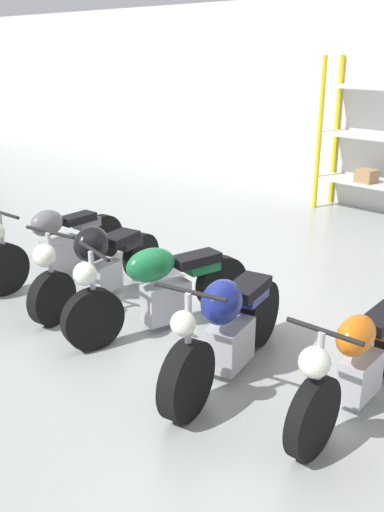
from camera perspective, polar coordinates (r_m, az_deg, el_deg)
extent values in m
plane|color=#9EA3A0|center=(5.93, -2.71, -7.33)|extent=(30.00, 30.00, 0.00)
cylinder|color=yellow|center=(10.36, 12.63, 11.75)|extent=(0.08, 0.08, 2.61)
cylinder|color=yellow|center=(10.82, 14.21, 11.97)|extent=(0.08, 0.08, 2.61)
cube|color=#A87F51|center=(10.21, 17.04, 7.66)|extent=(0.33, 0.32, 0.22)
cylinder|color=black|center=(6.98, -18.28, -1.25)|extent=(0.18, 0.62, 0.62)
cylinder|color=black|center=(7.84, -8.87, 1.89)|extent=(0.18, 0.62, 0.62)
cube|color=#ADADB2|center=(7.42, -12.98, 0.29)|extent=(0.27, 0.49, 0.39)
ellipsoid|color=slate|center=(7.19, -14.31, 3.20)|extent=(0.31, 0.46, 0.32)
cube|color=black|center=(7.49, -11.36, 3.70)|extent=(0.27, 0.49, 0.10)
cube|color=slate|center=(7.60, -10.48, 3.30)|extent=(0.22, 0.35, 0.12)
cylinder|color=#ADADB2|center=(6.88, -18.44, 1.39)|extent=(0.05, 0.05, 0.67)
cylinder|color=black|center=(6.80, -18.54, 4.11)|extent=(0.65, 0.09, 0.04)
cylinder|color=black|center=(6.09, -13.81, -4.12)|extent=(0.25, 0.59, 0.58)
cylinder|color=black|center=(7.13, -5.10, 0.01)|extent=(0.25, 0.59, 0.58)
cube|color=#ADADB2|center=(6.63, -8.81, -2.00)|extent=(0.31, 0.43, 0.33)
ellipsoid|color=black|center=(6.36, -10.02, 1.17)|extent=(0.42, 0.50, 0.40)
cube|color=black|center=(6.72, -7.28, 1.80)|extent=(0.36, 0.51, 0.10)
cube|color=black|center=(6.85, -6.52, 1.40)|extent=(0.30, 0.37, 0.12)
cylinder|color=#ADADB2|center=(5.97, -13.95, -0.97)|extent=(0.06, 0.06, 0.71)
sphere|color=silver|center=(5.88, -14.55, 0.04)|extent=(0.24, 0.24, 0.24)
cylinder|color=black|center=(5.88, -14.03, 2.33)|extent=(0.64, 0.16, 0.04)
cylinder|color=black|center=(5.52, -9.87, -6.24)|extent=(0.25, 0.63, 0.61)
cylinder|color=black|center=(6.25, 2.97, -2.74)|extent=(0.25, 0.63, 0.61)
cube|color=#ADADB2|center=(5.88, -2.62, -4.57)|extent=(0.33, 0.52, 0.40)
ellipsoid|color=#196B38|center=(5.63, -4.15, -0.91)|extent=(0.39, 0.58, 0.34)
cube|color=black|center=(5.93, 0.39, -0.30)|extent=(0.33, 0.55, 0.10)
cube|color=#196B38|center=(6.00, 0.98, -0.96)|extent=(0.27, 0.39, 0.12)
cylinder|color=#ADADB2|center=(5.39, -9.89, -2.96)|extent=(0.06, 0.06, 0.68)
sphere|color=silver|center=(5.31, -10.66, -1.76)|extent=(0.22, 0.22, 0.22)
cylinder|color=black|center=(5.28, -9.81, 0.50)|extent=(0.59, 0.15, 0.04)
cylinder|color=black|center=(4.49, -0.51, -12.32)|extent=(0.31, 0.66, 0.64)
cylinder|color=black|center=(5.57, 6.74, -5.66)|extent=(0.31, 0.66, 0.64)
cube|color=#ADADB2|center=(5.07, 3.78, -8.73)|extent=(0.38, 0.52, 0.39)
ellipsoid|color=navy|center=(4.72, 2.99, -4.63)|extent=(0.42, 0.50, 0.38)
cube|color=black|center=(5.16, 5.55, -3.16)|extent=(0.38, 0.58, 0.10)
cube|color=navy|center=(5.25, 5.80, -3.83)|extent=(0.31, 0.42, 0.12)
cylinder|color=#ADADB2|center=(4.32, -0.39, -8.15)|extent=(0.06, 0.06, 0.72)
sphere|color=silver|center=(4.20, -0.89, -6.75)|extent=(0.20, 0.20, 0.20)
cylinder|color=black|center=(4.19, -0.20, -3.61)|extent=(0.60, 0.18, 0.04)
cylinder|color=black|center=(4.21, 12.01, -15.49)|extent=(0.16, 0.62, 0.61)
cube|color=#ADADB2|center=(4.82, 16.45, -11.42)|extent=(0.24, 0.43, 0.35)
ellipsoid|color=orange|center=(4.47, 16.08, -7.65)|extent=(0.29, 0.44, 0.31)
cube|color=black|center=(4.91, 18.49, -5.94)|extent=(0.25, 0.54, 0.10)
cylinder|color=#ADADB2|center=(4.05, 12.49, -11.59)|extent=(0.05, 0.05, 0.65)
sphere|color=silver|center=(3.93, 12.14, -10.36)|extent=(0.22, 0.22, 0.22)
cylinder|color=black|center=(3.92, 13.06, -7.33)|extent=(0.56, 0.07, 0.04)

